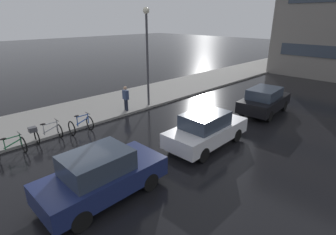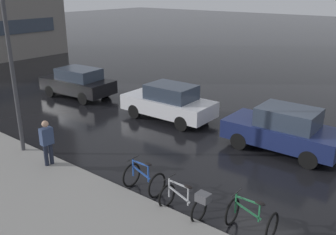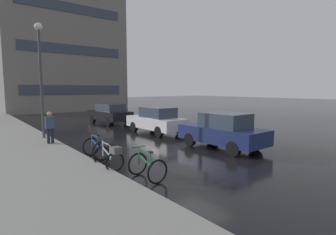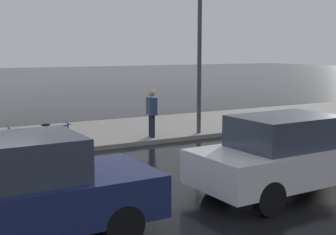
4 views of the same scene
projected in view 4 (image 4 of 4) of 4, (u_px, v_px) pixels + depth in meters
name	position (u px, v px, depth m)	size (l,w,h in m)	color
sidewalk_kerb	(223.00, 122.00, 18.94)	(4.80, 60.00, 0.14)	gray
bicycle_third	(53.00, 144.00, 12.71)	(0.76, 1.07, 0.99)	black
car_navy	(20.00, 192.00, 7.06)	(1.92, 4.17, 1.67)	navy
car_white	(289.00, 155.00, 9.63)	(1.90, 4.31, 1.64)	silver
pedestrian	(152.00, 112.00, 15.06)	(0.42, 0.28, 1.69)	#1E2333
streetlamp	(200.00, 19.00, 15.40)	(0.39, 0.39, 6.18)	#424247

